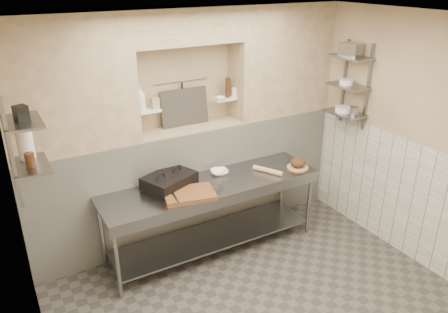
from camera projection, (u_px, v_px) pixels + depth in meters
floor at (267, 313)px, 4.43m from camera, size 4.00×3.90×0.10m
ceiling at (282, 15)px, 3.29m from camera, size 4.00×3.90×0.10m
wall_left at (24, 255)px, 2.93m from camera, size 0.10×3.90×2.80m
wall_right at (426, 144)px, 4.79m from camera, size 0.10×3.90×2.80m
wall_back at (180, 123)px, 5.46m from camera, size 4.00×0.10×2.80m
backwall_lower at (191, 181)px, 5.53m from camera, size 4.00×0.40×1.40m
alcove_sill at (189, 128)px, 5.25m from camera, size 1.30×0.40×0.02m
backwall_pillar_left at (67, 85)px, 4.38m from camera, size 1.35×0.40×1.40m
backwall_pillar_right at (281, 60)px, 5.58m from camera, size 1.35×0.40×1.40m
backwall_header at (185, 25)px, 4.78m from camera, size 1.30×0.40×0.40m
wainscot_right at (412, 201)px, 5.04m from camera, size 0.02×3.90×1.40m
alcove_shelf_left at (148, 111)px, 4.91m from camera, size 0.28×0.16×0.02m
alcove_shelf_right at (225, 99)px, 5.36m from camera, size 0.28×0.16×0.02m
utensil_rail at (181, 81)px, 5.17m from camera, size 0.70×0.02×0.02m
hanging_steel at (182, 95)px, 5.23m from camera, size 0.02×0.02×0.30m
splash_panel at (185, 107)px, 5.24m from camera, size 0.60×0.08×0.45m
shelf_rail_left_a at (7, 140)px, 3.80m from camera, size 0.03×0.03×0.95m
shelf_rail_left_b at (12, 155)px, 3.48m from camera, size 0.03×0.03×0.95m
wall_shelf_left_lower at (31, 166)px, 3.78m from camera, size 0.30×0.50×0.02m
wall_shelf_left_upper at (22, 122)px, 3.62m from camera, size 0.30×0.50×0.03m
shelf_rail_right_a at (344, 81)px, 5.58m from camera, size 0.03×0.03×1.05m
shelf_rail_right_b at (368, 88)px, 5.26m from camera, size 0.03×0.03×1.05m
wall_shelf_right_lower at (345, 113)px, 5.49m from camera, size 0.30×0.50×0.02m
wall_shelf_right_mid at (348, 86)px, 5.35m from camera, size 0.30×0.50×0.02m
wall_shelf_right_upper at (351, 57)px, 5.22m from camera, size 0.30×0.50×0.03m
prep_table at (213, 204)px, 5.11m from camera, size 2.60×0.70×0.90m
panini_press at (169, 181)px, 4.91m from camera, size 0.66×0.58×0.15m
cutting_board at (189, 194)px, 4.73m from camera, size 0.61×0.49×0.05m
knife_blade at (218, 185)px, 4.87m from camera, size 0.22×0.15×0.01m
tongs at (175, 197)px, 4.60m from camera, size 0.06×0.25×0.02m
mixing_bowl at (219, 172)px, 5.23m from camera, size 0.26×0.26×0.05m
rolling_pin at (268, 170)px, 5.27m from camera, size 0.23×0.36×0.06m
bread_board at (298, 167)px, 5.41m from camera, size 0.26×0.26×0.02m
bread_loaf at (298, 162)px, 5.39m from camera, size 0.19×0.19×0.11m
bottle_soap at (141, 98)px, 4.81m from camera, size 0.12×0.12×0.29m
jar_alcove at (155, 103)px, 4.93m from camera, size 0.08×0.08×0.13m
bowl_alcove at (221, 98)px, 5.27m from camera, size 0.14×0.14×0.04m
condiment_a at (228, 87)px, 5.37m from camera, size 0.06×0.06×0.24m
condiment_b at (228, 88)px, 5.33m from camera, size 0.06×0.06×0.23m
condiment_c at (234, 92)px, 5.40m from camera, size 0.06×0.06×0.11m
jug_left at (25, 143)px, 3.85m from camera, size 0.14×0.14×0.28m
jar_left at (30, 160)px, 3.72m from camera, size 0.08×0.08×0.12m
box_left_upper at (21, 114)px, 3.56m from camera, size 0.13×0.13×0.14m
bowl_right at (343, 109)px, 5.50m from camera, size 0.20×0.20×0.06m
canister_right at (354, 111)px, 5.34m from camera, size 0.11×0.11×0.11m
bowl_right_mid at (346, 82)px, 5.36m from camera, size 0.17×0.17×0.06m
basket_right at (351, 49)px, 5.19m from camera, size 0.25×0.28×0.15m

